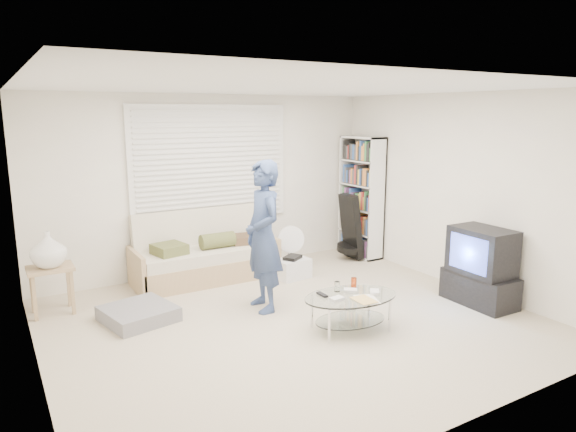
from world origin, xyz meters
TOP-DOWN VIEW (x-y plane):
  - ground at (0.00, 0.00)m, footprint 5.00×5.00m
  - room_shell at (0.00, 0.48)m, footprint 5.02×4.52m
  - window_blinds at (0.00, 2.20)m, footprint 2.32×0.08m
  - futon_sofa at (-0.27, 1.87)m, footprint 1.94×0.78m
  - grey_floor_pillow at (-1.44, 0.90)m, footprint 0.82×0.82m
  - side_table at (-2.22, 1.60)m, footprint 0.48×0.39m
  - bookshelf at (2.32, 1.76)m, footprint 0.30×0.80m
  - guitar_case at (2.02, 1.61)m, footprint 0.36×0.37m
  - floor_fan at (0.94, 1.65)m, footprint 0.41×0.27m
  - storage_bin at (0.78, 1.30)m, footprint 0.48×0.36m
  - tv_unit at (2.20, -0.67)m, footprint 0.49×0.86m
  - coffee_table at (0.41, -0.49)m, footprint 1.10×0.79m
  - standing_person at (-0.09, 0.50)m, footprint 0.47×0.67m

SIDE VIEW (x-z plane):
  - ground at x=0.00m, z-range 0.00..0.00m
  - grey_floor_pillow at x=-1.44m, z-range 0.00..0.16m
  - storage_bin at x=0.78m, z-range -0.01..0.30m
  - coffee_table at x=0.41m, z-range 0.06..0.56m
  - futon_sofa at x=-0.27m, z-range -0.16..0.78m
  - floor_fan at x=0.94m, z-range 0.05..0.71m
  - tv_unit at x=2.20m, z-range -0.01..0.91m
  - guitar_case at x=2.02m, z-range -0.06..0.96m
  - side_table at x=-2.22m, z-range 0.23..1.19m
  - standing_person at x=-0.09m, z-range 0.00..1.74m
  - bookshelf at x=2.32m, z-range 0.00..1.89m
  - window_blinds at x=0.00m, z-range 0.74..2.36m
  - room_shell at x=0.00m, z-range 0.37..2.88m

